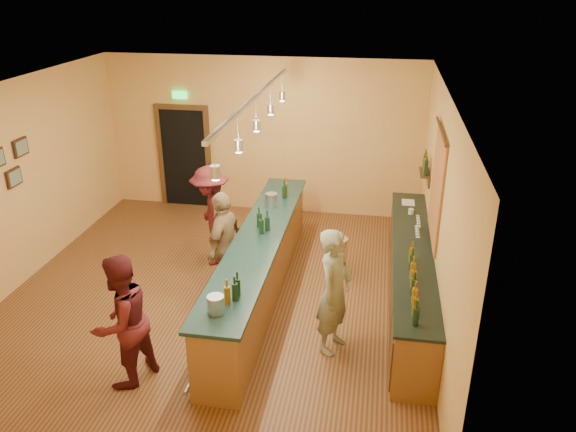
% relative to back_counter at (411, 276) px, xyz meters
% --- Properties ---
extents(floor, '(7.00, 7.00, 0.00)m').
position_rel_back_counter_xyz_m(floor, '(-2.97, -0.18, -0.49)').
color(floor, '#572A18').
rests_on(floor, ground).
extents(ceiling, '(6.50, 7.00, 0.02)m').
position_rel_back_counter_xyz_m(ceiling, '(-2.97, -0.18, 2.71)').
color(ceiling, silver).
rests_on(ceiling, wall_back).
extents(wall_back, '(6.50, 0.02, 3.20)m').
position_rel_back_counter_xyz_m(wall_back, '(-2.97, 3.32, 1.11)').
color(wall_back, '#E29355').
rests_on(wall_back, floor).
extents(wall_front, '(6.50, 0.02, 3.20)m').
position_rel_back_counter_xyz_m(wall_front, '(-2.97, -3.68, 1.11)').
color(wall_front, '#E29355').
rests_on(wall_front, floor).
extents(wall_left, '(0.02, 7.00, 3.20)m').
position_rel_back_counter_xyz_m(wall_left, '(-6.22, -0.18, 1.11)').
color(wall_left, '#E29355').
rests_on(wall_left, floor).
extents(wall_right, '(0.02, 7.00, 3.20)m').
position_rel_back_counter_xyz_m(wall_right, '(0.28, -0.18, 1.11)').
color(wall_right, '#E29355').
rests_on(wall_right, floor).
extents(doorway, '(1.15, 0.09, 2.48)m').
position_rel_back_counter_xyz_m(doorway, '(-4.67, 3.30, 0.64)').
color(doorway, black).
rests_on(doorway, wall_back).
extents(tapestry, '(0.03, 1.40, 1.60)m').
position_rel_back_counter_xyz_m(tapestry, '(0.26, 0.22, 1.36)').
color(tapestry, maroon).
rests_on(tapestry, wall_right).
extents(bottle_shelf, '(0.17, 0.55, 0.54)m').
position_rel_back_counter_xyz_m(bottle_shelf, '(0.20, 1.72, 1.18)').
color(bottle_shelf, '#452614').
rests_on(bottle_shelf, wall_right).
extents(back_counter, '(0.60, 4.55, 1.27)m').
position_rel_back_counter_xyz_m(back_counter, '(0.00, 0.00, 0.00)').
color(back_counter, brown).
rests_on(back_counter, floor).
extents(tasting_bar, '(0.73, 5.10, 1.38)m').
position_rel_back_counter_xyz_m(tasting_bar, '(-2.29, -0.18, 0.12)').
color(tasting_bar, brown).
rests_on(tasting_bar, floor).
extents(pendant_track, '(0.11, 4.60, 0.50)m').
position_rel_back_counter_xyz_m(pendant_track, '(-2.29, -0.18, 2.50)').
color(pendant_track, silver).
rests_on(pendant_track, ceiling).
extents(bartender, '(0.61, 0.74, 1.75)m').
position_rel_back_counter_xyz_m(bartender, '(-1.05, -1.29, 0.39)').
color(bartender, gray).
rests_on(bartender, floor).
extents(customer_a, '(0.92, 1.02, 1.72)m').
position_rel_back_counter_xyz_m(customer_a, '(-3.49, -2.38, 0.37)').
color(customer_a, '#59191E').
rests_on(customer_a, floor).
extents(customer_b, '(0.57, 1.06, 1.71)m').
position_rel_back_counter_xyz_m(customer_b, '(-2.84, -0.16, 0.37)').
color(customer_b, '#997A51').
rests_on(customer_b, floor).
extents(customer_c, '(1.03, 1.29, 1.75)m').
position_rel_back_counter_xyz_m(customer_c, '(-3.36, 0.83, 0.39)').
color(customer_c, '#59191E').
rests_on(customer_c, floor).
extents(bar_stool, '(0.31, 0.31, 0.64)m').
position_rel_back_counter_xyz_m(bar_stool, '(-1.16, 0.78, 0.01)').
color(bar_stool, '#A8804B').
rests_on(bar_stool, floor).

